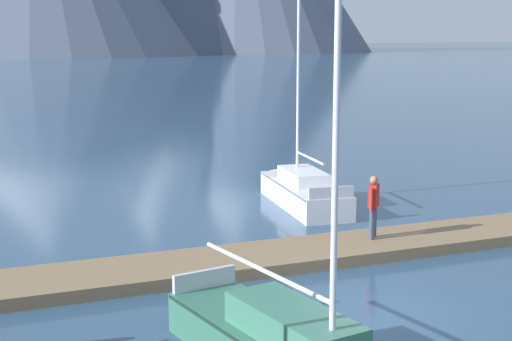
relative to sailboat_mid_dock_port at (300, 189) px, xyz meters
The scene contains 4 objects.
ground_plane 10.36m from the sailboat_mid_dock_port, 108.16° to the right, with size 700.00×700.00×0.00m, color #2D4C6B.
dock 6.67m from the sailboat_mid_dock_port, 118.94° to the right, with size 23.28×2.42×0.30m.
sailboat_mid_dock_port is the anchor object (origin of this frame).
person_on_dock 5.79m from the sailboat_mid_dock_port, 96.48° to the right, with size 0.44×0.45×1.69m.
Camera 1 is at (-7.96, -12.91, 5.70)m, focal length 53.95 mm.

